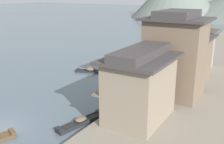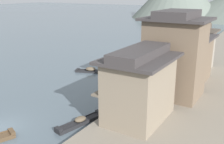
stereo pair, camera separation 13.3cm
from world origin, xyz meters
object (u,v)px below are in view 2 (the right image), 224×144
(boat_moored_third, at_px, (188,48))
(boat_midriver_upstream, at_px, (151,71))
(house_waterfront_narrow, at_px, (196,47))
(boat_moored_nearest, at_px, (80,122))
(boat_moored_second, at_px, (91,70))
(house_waterfront_second, at_px, (175,55))
(house_waterfront_tall, at_px, (187,56))
(boat_midriver_drifting, at_px, (177,59))
(house_waterfront_nearest, at_px, (139,85))
(boat_moored_far, at_px, (176,41))

(boat_moored_third, bearing_deg, boat_midriver_upstream, -90.28)
(boat_midriver_upstream, xyz_separation_m, house_waterfront_narrow, (5.26, 3.33, 3.43))
(boat_moored_nearest, bearing_deg, boat_moored_second, 122.42)
(house_waterfront_second, distance_m, house_waterfront_tall, 6.11)
(boat_moored_second, xyz_separation_m, house_waterfront_narrow, (12.64, 7.68, 3.34))
(boat_midriver_upstream, bearing_deg, house_waterfront_narrow, 32.38)
(boat_moored_second, bearing_deg, house_waterfront_narrow, 31.28)
(boat_midriver_drifting, height_order, house_waterfront_tall, house_waterfront_tall)
(house_waterfront_second, height_order, house_waterfront_narrow, house_waterfront_second)
(boat_moored_third, xyz_separation_m, house_waterfront_tall, (5.52, -20.40, 3.37))
(boat_midriver_drifting, distance_m, house_waterfront_tall, 12.18)
(boat_midriver_upstream, distance_m, house_waterfront_tall, 6.93)
(boat_moored_third, bearing_deg, boat_moored_nearest, -88.61)
(boat_midriver_upstream, distance_m, house_waterfront_nearest, 16.15)
(boat_moored_nearest, height_order, house_waterfront_nearest, house_waterfront_nearest)
(boat_midriver_upstream, height_order, house_waterfront_narrow, house_waterfront_narrow)
(boat_midriver_drifting, relative_size, house_waterfront_nearest, 0.83)
(boat_moored_far, height_order, house_waterfront_narrow, house_waterfront_narrow)
(boat_moored_third, xyz_separation_m, house_waterfront_narrow, (5.17, -14.86, 3.38))
(house_waterfront_tall, xyz_separation_m, house_waterfront_narrow, (-0.35, 5.54, 0.01))
(boat_midriver_drifting, bearing_deg, house_waterfront_second, -73.55)
(boat_moored_nearest, relative_size, house_waterfront_tall, 0.77)
(house_waterfront_narrow, bearing_deg, house_waterfront_second, -86.66)
(boat_moored_third, xyz_separation_m, house_waterfront_nearest, (5.18, -33.08, 3.37))
(house_waterfront_nearest, bearing_deg, boat_midriver_upstream, 109.50)
(boat_moored_second, height_order, boat_midriver_upstream, boat_moored_second)
(boat_moored_second, height_order, house_waterfront_tall, house_waterfront_tall)
(boat_moored_nearest, height_order, boat_midriver_upstream, boat_moored_nearest)
(boat_midriver_upstream, distance_m, house_waterfront_second, 11.14)
(boat_midriver_upstream, height_order, house_waterfront_second, house_waterfront_second)
(boat_moored_second, distance_m, house_waterfront_second, 14.60)
(house_waterfront_narrow, bearing_deg, boat_midriver_drifting, 129.26)
(boat_moored_third, relative_size, house_waterfront_nearest, 0.66)
(house_waterfront_narrow, bearing_deg, boat_moored_third, 109.18)
(boat_moored_nearest, relative_size, boat_moored_second, 1.12)
(house_waterfront_second, bearing_deg, boat_midriver_drifting, 106.45)
(boat_moored_nearest, xyz_separation_m, boat_moored_third, (-0.87, 35.67, -0.00))
(boat_moored_second, distance_m, house_waterfront_narrow, 15.16)
(boat_moored_second, bearing_deg, boat_midriver_upstream, 30.48)
(boat_moored_nearest, distance_m, boat_midriver_drifting, 26.02)
(boat_moored_far, xyz_separation_m, boat_midriver_upstream, (4.52, -25.15, 0.06))
(boat_moored_second, bearing_deg, boat_moored_nearest, -57.58)
(boat_midriver_drifting, height_order, house_waterfront_narrow, house_waterfront_narrow)
(boat_midriver_drifting, bearing_deg, house_waterfront_tall, -66.81)
(boat_midriver_upstream, bearing_deg, boat_moored_nearest, -86.86)
(house_waterfront_second, bearing_deg, house_waterfront_nearest, -95.60)
(boat_midriver_drifting, height_order, boat_midriver_upstream, boat_midriver_drifting)
(boat_midriver_drifting, distance_m, house_waterfront_second, 18.05)
(boat_moored_third, height_order, house_waterfront_tall, house_waterfront_tall)
(boat_moored_far, relative_size, house_waterfront_second, 0.43)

